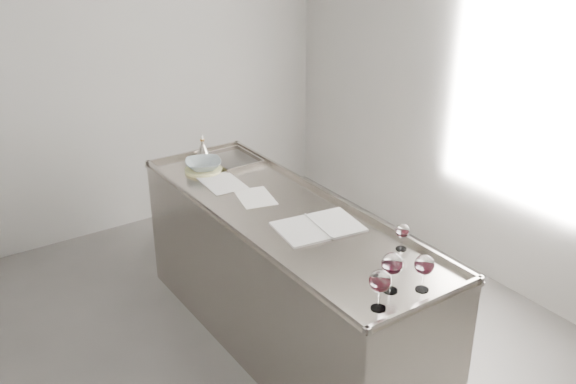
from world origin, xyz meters
TOP-DOWN VIEW (x-y plane):
  - room_shell at (0.00, 0.00)m, footprint 4.54×5.04m
  - counter at (0.50, 0.30)m, footprint 0.77×2.42m
  - wine_glass_left at (0.30, -0.78)m, footprint 0.10×0.10m
  - wine_glass_middle at (0.45, -0.70)m, footprint 0.10×0.10m
  - wine_glass_right at (0.58, -0.78)m, footprint 0.10×0.10m
  - wine_glass_small at (0.78, -0.43)m, footprint 0.07×0.07m
  - notebook at (0.55, 0.02)m, footprint 0.52×0.40m
  - loose_paper_top at (0.47, 0.58)m, footprint 0.28×0.34m
  - loose_paper_under at (0.41, 0.90)m, footprint 0.26×0.35m
  - trivet at (0.41, 1.16)m, footprint 0.30×0.30m
  - ceramic_bowl at (0.41, 1.16)m, footprint 0.32×0.32m
  - wine_funnel at (0.52, 1.38)m, footprint 0.13×0.13m

SIDE VIEW (x-z plane):
  - counter at x=0.50m, z-range -0.01..0.96m
  - loose_paper_top at x=0.47m, z-range 0.94..0.94m
  - loose_paper_under at x=0.41m, z-range 0.94..0.95m
  - notebook at x=0.55m, z-range 0.94..0.96m
  - trivet at x=0.41m, z-range 0.94..0.96m
  - ceramic_bowl at x=0.41m, z-range 0.96..1.02m
  - wine_funnel at x=0.52m, z-range 0.90..1.09m
  - wine_glass_small at x=0.78m, z-range 0.97..1.12m
  - wine_glass_right at x=0.58m, z-range 0.98..1.17m
  - wine_glass_left at x=0.30m, z-range 0.98..1.18m
  - wine_glass_middle at x=0.45m, z-range 0.98..1.19m
  - room_shell at x=0.00m, z-range -0.02..2.82m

